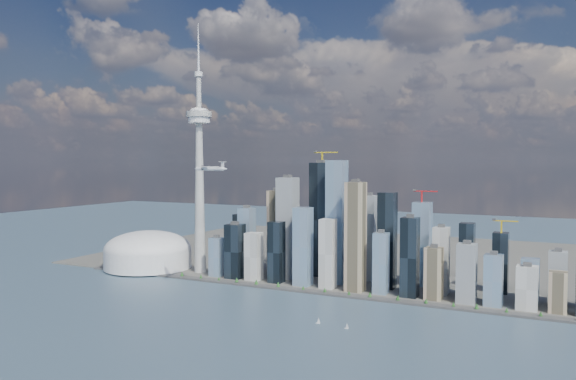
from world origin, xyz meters
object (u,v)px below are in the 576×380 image
at_px(needle_tower, 199,168).
at_px(sailboat_east, 347,327).
at_px(dome_stadium, 148,252).
at_px(sailboat_west, 318,321).
at_px(airplane, 210,168).

xyz_separation_m(needle_tower, sailboat_east, (439.80, -247.12, -232.77)).
distance_m(dome_stadium, sailboat_east, 627.47).
distance_m(sailboat_west, sailboat_east, 49.29).
bearing_deg(airplane, needle_tower, 127.60).
distance_m(needle_tower, dome_stadium, 241.40).
height_order(needle_tower, sailboat_east, needle_tower).
xyz_separation_m(sailboat_west, sailboat_east, (48.97, -5.61, -0.37)).
height_order(dome_stadium, airplane, airplane).
relative_size(airplane, sailboat_west, 6.45).
distance_m(airplane, sailboat_east, 386.35).
distance_m(needle_tower, sailboat_east, 555.58).
height_order(airplane, sailboat_east, airplane).
height_order(sailboat_west, sailboat_east, sailboat_west).
relative_size(dome_stadium, airplane, 2.90).
relative_size(dome_stadium, sailboat_east, 20.94).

